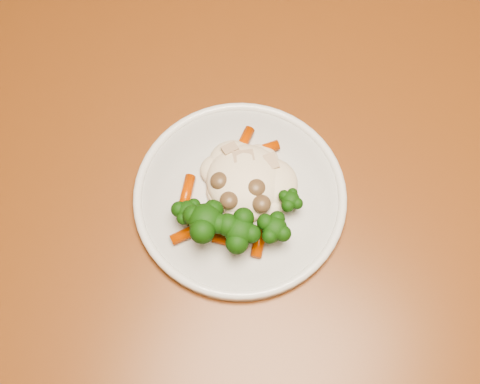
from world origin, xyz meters
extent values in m
plane|color=brown|center=(0.00, 0.00, 0.00)|extent=(3.00, 3.00, 0.00)
cube|color=brown|center=(0.00, -0.25, 0.73)|extent=(1.36, 1.03, 0.04)
cylinder|color=white|center=(0.09, -0.28, 0.76)|extent=(0.24, 0.24, 0.01)
ellipsoid|color=#FDEBCA|center=(0.09, -0.27, 0.78)|extent=(0.10, 0.09, 0.04)
ellipsoid|color=black|center=(0.05, -0.34, 0.78)|extent=(0.04, 0.04, 0.04)
ellipsoid|color=black|center=(0.08, -0.34, 0.79)|extent=(0.06, 0.06, 0.05)
ellipsoid|color=black|center=(0.11, -0.34, 0.79)|extent=(0.05, 0.05, 0.05)
ellipsoid|color=black|center=(0.15, -0.32, 0.78)|extent=(0.04, 0.04, 0.04)
ellipsoid|color=black|center=(0.15, -0.28, 0.78)|extent=(0.03, 0.03, 0.03)
cylinder|color=#CA4704|center=(0.07, -0.23, 0.77)|extent=(0.01, 0.05, 0.01)
cylinder|color=#CA4704|center=(0.09, -0.23, 0.77)|extent=(0.04, 0.04, 0.01)
cylinder|color=#CA4704|center=(0.13, -0.26, 0.77)|extent=(0.04, 0.03, 0.01)
cylinder|color=#CA4704|center=(0.04, -0.31, 0.77)|extent=(0.02, 0.04, 0.01)
cylinder|color=#CA4704|center=(0.06, -0.35, 0.77)|extent=(0.04, 0.05, 0.01)
cylinder|color=#CA4704|center=(0.11, -0.34, 0.77)|extent=(0.04, 0.02, 0.01)
cylinder|color=#CA4704|center=(0.13, -0.33, 0.77)|extent=(0.02, 0.04, 0.01)
ellipsoid|color=brown|center=(0.11, -0.28, 0.78)|extent=(0.02, 0.02, 0.02)
ellipsoid|color=brown|center=(0.12, -0.29, 0.78)|extent=(0.02, 0.02, 0.01)
ellipsoid|color=brown|center=(0.07, -0.29, 0.78)|extent=(0.02, 0.02, 0.01)
ellipsoid|color=brown|center=(0.09, -0.30, 0.78)|extent=(0.02, 0.02, 0.01)
cube|color=tan|center=(0.08, -0.25, 0.78)|extent=(0.03, 0.03, 0.01)
cube|color=tan|center=(0.11, -0.24, 0.78)|extent=(0.02, 0.02, 0.01)
cube|color=tan|center=(0.06, -0.25, 0.78)|extent=(0.02, 0.02, 0.01)
cube|color=tan|center=(0.08, -0.25, 0.78)|extent=(0.02, 0.02, 0.01)
camera|label=1|loc=(0.20, -0.53, 1.38)|focal=45.00mm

